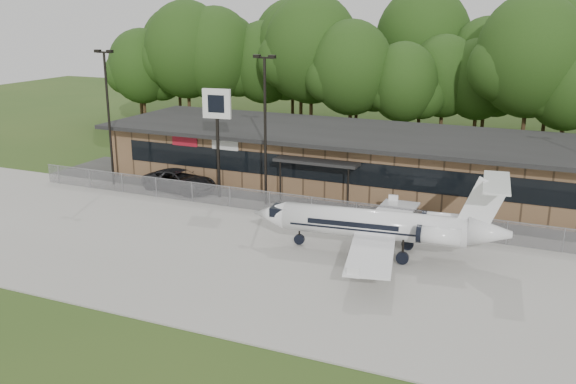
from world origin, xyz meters
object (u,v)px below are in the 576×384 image
at_px(terminal, 368,159).
at_px(suv, 180,181).
at_px(business_jet, 383,226).
at_px(pole_sign, 217,115).

relative_size(terminal, suv, 7.15).
bearing_deg(business_jet, terminal, 103.74).
bearing_deg(terminal, suv, -151.47).
xyz_separation_m(terminal, business_jet, (4.88, -13.26, -0.46)).
distance_m(business_jet, suv, 18.51).
xyz_separation_m(terminal, suv, (-12.42, -6.75, -1.38)).
bearing_deg(pole_sign, terminal, 31.96).
height_order(business_jet, suv, business_jet).
xyz_separation_m(business_jet, suv, (-17.30, 6.51, -0.92)).
height_order(terminal, pole_sign, pole_sign).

